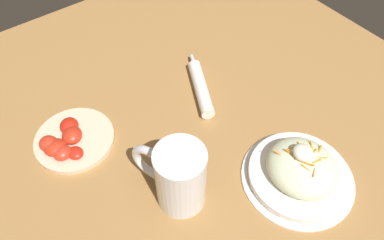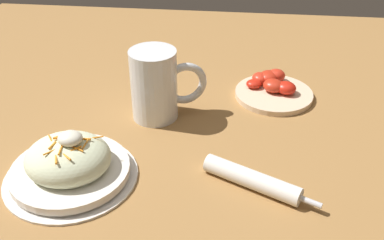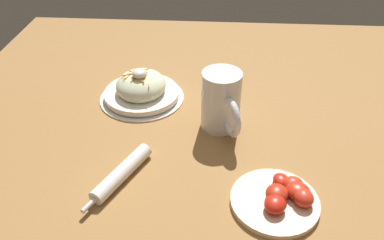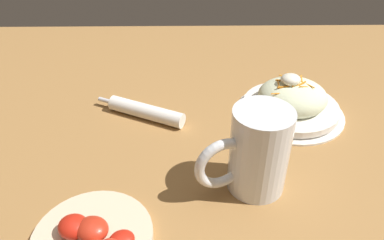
{
  "view_description": "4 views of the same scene",
  "coord_description": "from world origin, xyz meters",
  "px_view_note": "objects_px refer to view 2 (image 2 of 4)",
  "views": [
    {
      "loc": [
        0.32,
        -0.23,
        0.67
      ],
      "look_at": [
        -0.07,
        0.07,
        0.06
      ],
      "focal_mm": 34.2,
      "sensor_mm": 36.0,
      "label": 1
    },
    {
      "loc": [
        -0.13,
        0.76,
        0.51
      ],
      "look_at": [
        -0.06,
        0.07,
        0.06
      ],
      "focal_mm": 41.64,
      "sensor_mm": 36.0,
      "label": 2
    },
    {
      "loc": [
        -0.76,
        -0.02,
        0.6
      ],
      "look_at": [
        -0.02,
        0.03,
        0.06
      ],
      "focal_mm": 36.38,
      "sensor_mm": 36.0,
      "label": 3
    },
    {
      "loc": [
        -0.08,
        -0.5,
        0.46
      ],
      "look_at": [
        -0.07,
        0.03,
        0.09
      ],
      "focal_mm": 34.74,
      "sensor_mm": 36.0,
      "label": 4
    }
  ],
  "objects_px": {
    "napkin_roll": "(253,180)",
    "tomato_plate": "(273,88)",
    "salad_plate": "(69,164)",
    "beer_mug": "(156,89)"
  },
  "relations": [
    {
      "from": "salad_plate",
      "to": "tomato_plate",
      "type": "height_order",
      "value": "salad_plate"
    },
    {
      "from": "napkin_roll",
      "to": "beer_mug",
      "type": "bearing_deg",
      "value": -45.9
    },
    {
      "from": "beer_mug",
      "to": "tomato_plate",
      "type": "height_order",
      "value": "beer_mug"
    },
    {
      "from": "salad_plate",
      "to": "beer_mug",
      "type": "xyz_separation_m",
      "value": [
        -0.11,
        -0.22,
        0.04
      ]
    },
    {
      "from": "salad_plate",
      "to": "beer_mug",
      "type": "height_order",
      "value": "beer_mug"
    },
    {
      "from": "napkin_roll",
      "to": "tomato_plate",
      "type": "height_order",
      "value": "tomato_plate"
    },
    {
      "from": "tomato_plate",
      "to": "beer_mug",
      "type": "bearing_deg",
      "value": 25.91
    },
    {
      "from": "napkin_roll",
      "to": "salad_plate",
      "type": "bearing_deg",
      "value": 2.08
    },
    {
      "from": "napkin_roll",
      "to": "tomato_plate",
      "type": "distance_m",
      "value": 0.33
    },
    {
      "from": "salad_plate",
      "to": "beer_mug",
      "type": "relative_size",
      "value": 1.49
    }
  ]
}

